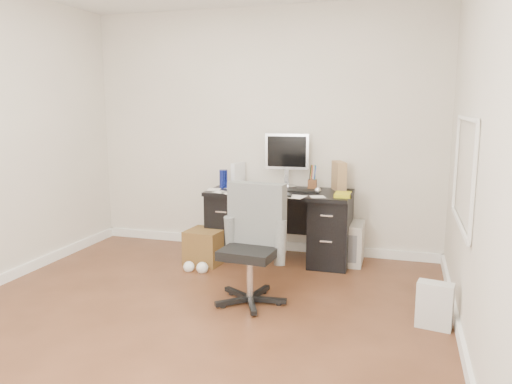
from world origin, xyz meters
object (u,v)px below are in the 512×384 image
keyboard (294,191)px  office_chair (250,245)px  wicker_basket (205,246)px  pc_tower (354,243)px  lcd_monitor (287,160)px  desk (280,223)px

keyboard → office_chair: bearing=-101.4°
office_chair → wicker_basket: 1.22m
keyboard → pc_tower: bearing=3.5°
pc_tower → wicker_basket: (-1.50, -0.45, -0.04)m
office_chair → pc_tower: size_ratio=2.33×
lcd_monitor → keyboard: 0.40m
keyboard → pc_tower: 0.84m
office_chair → wicker_basket: size_ratio=2.79×
office_chair → keyboard: bearing=90.0°
lcd_monitor → office_chair: lcd_monitor is taller
desk → wicker_basket: desk is taller
lcd_monitor → pc_tower: bearing=-13.5°
desk → keyboard: size_ratio=3.51×
office_chair → wicker_basket: bearing=135.7°
keyboard → wicker_basket: keyboard is taller
lcd_monitor → wicker_basket: size_ratio=1.68×
office_chair → wicker_basket: office_chair is taller
office_chair → wicker_basket: (-0.77, 0.89, -0.32)m
keyboard → desk: bearing=163.8°
lcd_monitor → pc_tower: size_ratio=1.40×
desk → wicker_basket: 0.83m
keyboard → office_chair: office_chair is taller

